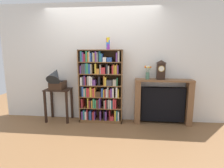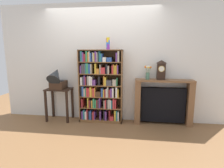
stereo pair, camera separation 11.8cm
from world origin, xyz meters
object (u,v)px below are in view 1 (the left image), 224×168
gramophone (56,79)px  fireplace_mantel (163,102)px  side_table_left (59,98)px  flower_vase (148,72)px  mantel_clock (161,70)px  cup_stack (108,44)px  bookshelf (100,88)px

gramophone → fireplace_mantel: 2.37m
side_table_left → gramophone: size_ratio=1.34×
side_table_left → flower_vase: flower_vase is taller
mantel_clock → flower_vase: bearing=179.8°
cup_stack → mantel_clock: cup_stack is taller
bookshelf → fireplace_mantel: (1.38, 0.04, -0.29)m
fireplace_mantel → flower_vase: (-0.35, -0.03, 0.64)m
fireplace_mantel → mantel_clock: size_ratio=2.97×
cup_stack → side_table_left: (-1.13, -0.01, -1.19)m
cup_stack → fireplace_mantel: cup_stack is taller
fireplace_mantel → mantel_clock: mantel_clock is taller
cup_stack → mantel_clock: 1.24m
flower_vase → mantel_clock: bearing=-0.2°
bookshelf → mantel_clock: bookshelf is taller
cup_stack → side_table_left: bearing=-179.3°
cup_stack → flower_vase: bearing=3.2°
gramophone → flower_vase: 1.97m
bookshelf → mantel_clock: 1.37m
side_table_left → fireplace_mantel: size_ratio=0.61×
side_table_left → mantel_clock: 2.33m
mantel_clock → flower_vase: (-0.27, 0.00, -0.06)m
flower_vase → cup_stack: bearing=-176.8°
side_table_left → fireplace_mantel: (2.31, 0.09, -0.05)m
gramophone → mantel_clock: bearing=3.4°
side_table_left → fireplace_mantel: fireplace_mantel is taller
gramophone → mantel_clock: 2.25m
fireplace_mantel → bookshelf: bearing=-178.4°
side_table_left → mantel_clock: mantel_clock is taller
bookshelf → side_table_left: size_ratio=2.18×
flower_vase → side_table_left: bearing=-178.2°
flower_vase → bookshelf: bearing=-179.3°
side_table_left → gramophone: gramophone is taller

